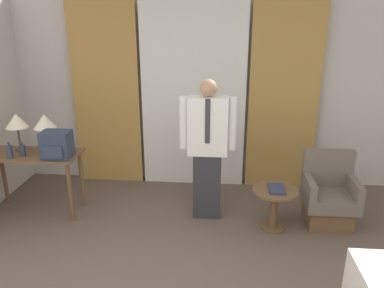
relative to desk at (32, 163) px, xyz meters
The scene contains 14 objects.
wall_back 2.33m from the desk, 31.23° to the left, with size 10.00×0.06×2.70m.
curtain_sheer_center 2.25m from the desk, 28.27° to the left, with size 1.44×0.06×2.58m.
curtain_drape_left 1.38m from the desk, 56.94° to the left, with size 0.94×0.06×2.58m.
curtain_drape_right 3.35m from the desk, 18.05° to the left, with size 0.94×0.06×2.58m.
desk is the anchor object (origin of this frame).
table_lamp_left 0.53m from the desk, 151.09° to the left, with size 0.27×0.27×0.47m.
table_lamp_right 0.53m from the desk, 28.91° to the left, with size 0.27×0.27×0.47m.
bottle_near_edge 0.23m from the desk, 114.80° to the right, with size 0.06×0.06×0.17m.
bottle_by_lamp 0.32m from the desk, 132.51° to the right, with size 0.07×0.07×0.20m.
backpack 0.50m from the desk, 15.64° to the right, with size 0.33×0.26×0.32m.
person 2.16m from the desk, ahead, with size 0.66×0.22×1.70m.
armchair 3.60m from the desk, ahead, with size 0.59×0.54×0.86m.
side_table 2.95m from the desk, ahead, with size 0.52×0.52×0.50m.
book 2.94m from the desk, ahead, with size 0.18×0.26×0.03m.
Camera 1 is at (0.40, -2.16, 2.38)m, focal length 35.00 mm.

